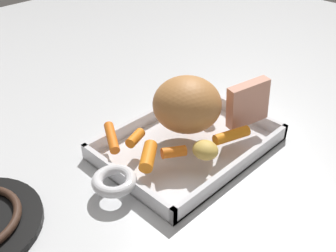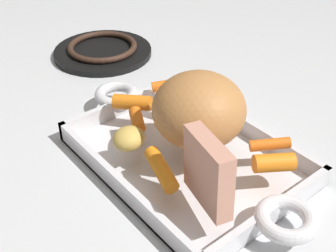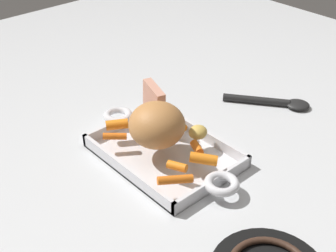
% 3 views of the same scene
% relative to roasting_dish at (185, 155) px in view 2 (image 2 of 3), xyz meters
% --- Properties ---
extents(ground_plane, '(2.09, 2.09, 0.00)m').
position_rel_roasting_dish_xyz_m(ground_plane, '(0.00, 0.00, -0.01)').
color(ground_plane, silver).
extents(roasting_dish, '(0.41, 0.22, 0.04)m').
position_rel_roasting_dish_xyz_m(roasting_dish, '(0.00, 0.00, 0.00)').
color(roasting_dish, silver).
rests_on(roasting_dish, ground_plane).
extents(pork_roast, '(0.15, 0.15, 0.10)m').
position_rel_roasting_dish_xyz_m(pork_roast, '(0.01, 0.01, 0.07)').
color(pork_roast, '#B4763F').
rests_on(pork_roast, roasting_dish).
extents(roast_slice_thick, '(0.09, 0.04, 0.09)m').
position_rel_roasting_dish_xyz_m(roast_slice_thick, '(0.10, -0.05, 0.07)').
color(roast_slice_thick, tan).
rests_on(roast_slice_thick, roasting_dish).
extents(baby_carrot_center_right, '(0.05, 0.03, 0.02)m').
position_rel_roasting_dish_xyz_m(baby_carrot_center_right, '(-0.07, -0.03, 0.03)').
color(baby_carrot_center_right, orange).
rests_on(baby_carrot_center_right, roasting_dish).
extents(baby_carrot_long, '(0.05, 0.03, 0.02)m').
position_rel_roasting_dish_xyz_m(baby_carrot_long, '(-0.09, 0.04, 0.03)').
color(baby_carrot_long, orange).
rests_on(baby_carrot_long, roasting_dish).
extents(baby_carrot_northwest, '(0.05, 0.07, 0.02)m').
position_rel_roasting_dish_xyz_m(baby_carrot_northwest, '(-0.11, 0.07, 0.03)').
color(baby_carrot_northwest, orange).
rests_on(baby_carrot_northwest, roasting_dish).
extents(baby_carrot_center_left, '(0.05, 0.05, 0.02)m').
position_rel_roasting_dish_xyz_m(baby_carrot_center_left, '(0.11, 0.04, 0.04)').
color(baby_carrot_center_left, orange).
rests_on(baby_carrot_center_left, roasting_dish).
extents(baby_carrot_southwest, '(0.07, 0.04, 0.02)m').
position_rel_roasting_dish_xyz_m(baby_carrot_southwest, '(0.03, -0.07, 0.04)').
color(baby_carrot_southwest, orange).
rests_on(baby_carrot_southwest, roasting_dish).
extents(baby_carrot_southeast, '(0.06, 0.05, 0.03)m').
position_rel_roasting_dish_xyz_m(baby_carrot_southeast, '(-0.11, -0.01, 0.04)').
color(baby_carrot_southeast, orange).
rests_on(baby_carrot_southeast, roasting_dish).
extents(baby_carrot_northeast, '(0.04, 0.05, 0.02)m').
position_rel_roasting_dish_xyz_m(baby_carrot_northeast, '(0.08, 0.07, 0.03)').
color(baby_carrot_northeast, orange).
rests_on(baby_carrot_northeast, roasting_dish).
extents(potato_golden_large, '(0.04, 0.05, 0.03)m').
position_rel_roasting_dish_xyz_m(potato_golden_large, '(-0.03, -0.07, 0.04)').
color(potato_golden_large, gold).
rests_on(potato_golden_large, roasting_dish).
extents(stove_burner_rear, '(0.19, 0.19, 0.02)m').
position_rel_roasting_dish_xyz_m(stove_burner_rear, '(-0.36, 0.09, -0.00)').
color(stove_burner_rear, black).
rests_on(stove_burner_rear, ground_plane).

